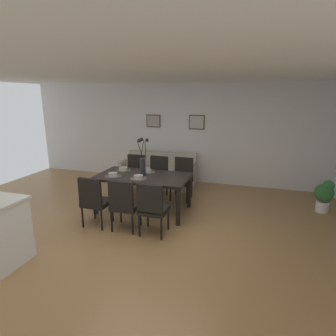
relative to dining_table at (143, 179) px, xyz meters
The scene contains 23 objects.
ground_plane 1.20m from the dining_table, 73.30° to the right, with size 9.00×9.00×0.00m, color olive.
back_wall_panel 2.40m from the dining_table, 82.85° to the left, with size 9.00×0.10×2.60m, color silver.
ceiling_panel 2.07m from the dining_table, 62.76° to the right, with size 9.00×7.20×0.08m, color white.
dining_table is the anchor object (origin of this frame).
dining_chair_near_left 1.07m from the dining_table, 121.05° to the right, with size 0.44×0.44×0.92m.
dining_chair_near_right 1.06m from the dining_table, 122.94° to the left, with size 0.47×0.47×0.92m.
dining_chair_far_left 0.90m from the dining_table, 89.07° to the right, with size 0.46×0.46×0.92m.
dining_chair_far_right 0.90m from the dining_table, 90.86° to the left, with size 0.45×0.45×0.92m.
dining_chair_mid_left 1.06m from the dining_table, 59.55° to the right, with size 0.44×0.44×0.92m.
dining_chair_mid_right 1.09m from the dining_table, 58.52° to the left, with size 0.46×0.46×0.92m.
centerpiece_vase 0.36m from the dining_table, 55.35° to the left, with size 0.21×0.23×0.73m.
placemat_near_left 0.59m from the dining_table, 157.65° to the right, with size 0.32×0.32×0.01m, color #4C4742.
bowl_near_left 0.59m from the dining_table, 157.65° to the right, with size 0.17×0.17×0.07m.
placemat_near_right 0.59m from the dining_table, 157.65° to the left, with size 0.32×0.32×0.01m, color #4C4742.
bowl_near_right 0.59m from the dining_table, 157.65° to the left, with size 0.17×0.17×0.07m.
placemat_far_left 0.23m from the dining_table, 90.00° to the right, with size 0.32×0.32×0.01m, color #4C4742.
bowl_far_left 0.25m from the dining_table, 90.00° to the right, with size 0.17×0.17×0.07m.
placemat_far_right 0.23m from the dining_table, 90.00° to the left, with size 0.32×0.32×0.01m, color #4C4742.
bowl_far_right 0.25m from the dining_table, 90.00° to the left, with size 0.17×0.17×0.07m.
sofa 1.81m from the dining_table, 99.53° to the left, with size 1.89×0.84×0.80m.
framed_picture_left 2.48m from the dining_table, 104.99° to the left, with size 0.39×0.03×0.34m.
framed_picture_center 2.48m from the dining_table, 75.01° to the left, with size 0.40×0.03×0.37m.
potted_plant 3.60m from the dining_table, 16.25° to the left, with size 0.36×0.36×0.67m.
Camera 1 is at (1.74, -3.85, 2.25)m, focal length 29.38 mm.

